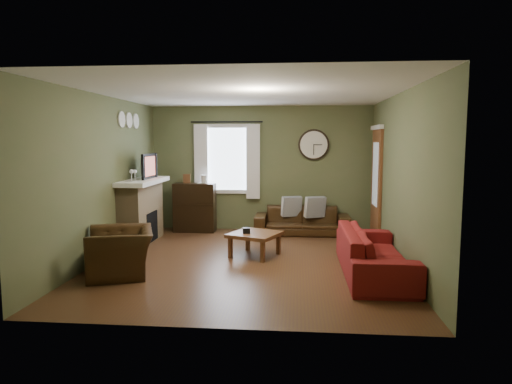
# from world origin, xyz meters

# --- Properties ---
(floor) EXTENTS (4.60, 5.20, 0.00)m
(floor) POSITION_xyz_m (0.00, 0.00, 0.00)
(floor) COLOR #4A2D1A
(floor) RESTS_ON ground
(ceiling) EXTENTS (4.60, 5.20, 0.00)m
(ceiling) POSITION_xyz_m (0.00, 0.00, 2.60)
(ceiling) COLOR white
(ceiling) RESTS_ON ground
(wall_left) EXTENTS (0.00, 5.20, 2.60)m
(wall_left) POSITION_xyz_m (-2.30, 0.00, 1.30)
(wall_left) COLOR #565E3B
(wall_left) RESTS_ON ground
(wall_right) EXTENTS (0.00, 5.20, 2.60)m
(wall_right) POSITION_xyz_m (2.30, 0.00, 1.30)
(wall_right) COLOR #565E3B
(wall_right) RESTS_ON ground
(wall_back) EXTENTS (4.60, 0.00, 2.60)m
(wall_back) POSITION_xyz_m (0.00, 2.60, 1.30)
(wall_back) COLOR #565E3B
(wall_back) RESTS_ON ground
(wall_front) EXTENTS (4.60, 0.00, 2.60)m
(wall_front) POSITION_xyz_m (0.00, -2.60, 1.30)
(wall_front) COLOR #565E3B
(wall_front) RESTS_ON ground
(fireplace) EXTENTS (0.40, 1.40, 1.10)m
(fireplace) POSITION_xyz_m (-2.10, 1.15, 0.55)
(fireplace) COLOR tan
(fireplace) RESTS_ON floor
(firebox) EXTENTS (0.04, 0.60, 0.55)m
(firebox) POSITION_xyz_m (-1.91, 1.15, 0.30)
(firebox) COLOR black
(firebox) RESTS_ON fireplace
(mantel) EXTENTS (0.58, 1.60, 0.08)m
(mantel) POSITION_xyz_m (-2.07, 1.15, 1.14)
(mantel) COLOR white
(mantel) RESTS_ON fireplace
(tv) EXTENTS (0.08, 0.60, 0.35)m
(tv) POSITION_xyz_m (-2.05, 1.30, 1.35)
(tv) COLOR black
(tv) RESTS_ON mantel
(tv_screen) EXTENTS (0.02, 0.62, 0.36)m
(tv_screen) POSITION_xyz_m (-1.97, 1.30, 1.41)
(tv_screen) COLOR #994C3F
(tv_screen) RESTS_ON mantel
(medallion_left) EXTENTS (0.28, 0.28, 0.03)m
(medallion_left) POSITION_xyz_m (-2.28, 0.80, 2.25)
(medallion_left) COLOR white
(medallion_left) RESTS_ON wall_left
(medallion_mid) EXTENTS (0.28, 0.28, 0.03)m
(medallion_mid) POSITION_xyz_m (-2.28, 1.15, 2.25)
(medallion_mid) COLOR white
(medallion_mid) RESTS_ON wall_left
(medallion_right) EXTENTS (0.28, 0.28, 0.03)m
(medallion_right) POSITION_xyz_m (-2.28, 1.50, 2.25)
(medallion_right) COLOR white
(medallion_right) RESTS_ON wall_left
(window_pane) EXTENTS (1.00, 0.02, 1.30)m
(window_pane) POSITION_xyz_m (-0.70, 2.58, 1.50)
(window_pane) COLOR silver
(window_pane) RESTS_ON wall_back
(curtain_rod) EXTENTS (0.03, 0.03, 1.50)m
(curtain_rod) POSITION_xyz_m (-0.70, 2.48, 2.27)
(curtain_rod) COLOR black
(curtain_rod) RESTS_ON wall_back
(curtain_left) EXTENTS (0.28, 0.04, 1.55)m
(curtain_left) POSITION_xyz_m (-1.25, 2.48, 1.45)
(curtain_left) COLOR white
(curtain_left) RESTS_ON wall_back
(curtain_right) EXTENTS (0.28, 0.04, 1.55)m
(curtain_right) POSITION_xyz_m (-0.15, 2.48, 1.45)
(curtain_right) COLOR white
(curtain_right) RESTS_ON wall_back
(wall_clock) EXTENTS (0.64, 0.06, 0.64)m
(wall_clock) POSITION_xyz_m (1.10, 2.55, 1.80)
(wall_clock) COLOR white
(wall_clock) RESTS_ON wall_back
(door) EXTENTS (0.05, 0.90, 2.10)m
(door) POSITION_xyz_m (2.27, 1.85, 1.05)
(door) COLOR brown
(door) RESTS_ON floor
(bookshelf) EXTENTS (0.85, 0.36, 1.01)m
(bookshelf) POSITION_xyz_m (-1.34, 2.25, 0.50)
(bookshelf) COLOR black
(bookshelf) RESTS_ON floor
(book) EXTENTS (0.17, 0.23, 0.02)m
(book) POSITION_xyz_m (-1.27, 2.29, 0.96)
(book) COLOR brown
(book) RESTS_ON bookshelf
(sofa_brown) EXTENTS (1.89, 0.74, 0.55)m
(sofa_brown) POSITION_xyz_m (0.87, 2.20, 0.28)
(sofa_brown) COLOR black
(sofa_brown) RESTS_ON floor
(pillow_left) EXTENTS (0.43, 0.28, 0.42)m
(pillow_left) POSITION_xyz_m (1.13, 2.23, 0.55)
(pillow_left) COLOR gray
(pillow_left) RESTS_ON sofa_brown
(pillow_right) EXTENTS (0.42, 0.25, 0.40)m
(pillow_right) POSITION_xyz_m (0.66, 2.28, 0.55)
(pillow_right) COLOR gray
(pillow_right) RESTS_ON sofa_brown
(sofa_red) EXTENTS (0.86, 2.19, 0.64)m
(sofa_red) POSITION_xyz_m (1.85, -0.56, 0.32)
(sofa_red) COLOR maroon
(sofa_red) RESTS_ON floor
(armchair) EXTENTS (1.16, 1.24, 0.65)m
(armchair) POSITION_xyz_m (-1.70, -0.87, 0.32)
(armchair) COLOR black
(armchair) RESTS_ON floor
(coffee_table) EXTENTS (0.95, 0.95, 0.39)m
(coffee_table) POSITION_xyz_m (0.09, 0.34, 0.19)
(coffee_table) COLOR brown
(coffee_table) RESTS_ON floor
(tissue_box) EXTENTS (0.14, 0.14, 0.09)m
(tissue_box) POSITION_xyz_m (-0.05, 0.28, 0.40)
(tissue_box) COLOR black
(tissue_box) RESTS_ON coffee_table
(wine_glass_a) EXTENTS (0.07, 0.07, 0.21)m
(wine_glass_a) POSITION_xyz_m (-2.05, 0.58, 1.29)
(wine_glass_a) COLOR white
(wine_glass_a) RESTS_ON mantel
(wine_glass_b) EXTENTS (0.07, 0.07, 0.20)m
(wine_glass_b) POSITION_xyz_m (-2.05, 0.74, 1.28)
(wine_glass_b) COLOR white
(wine_glass_b) RESTS_ON mantel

